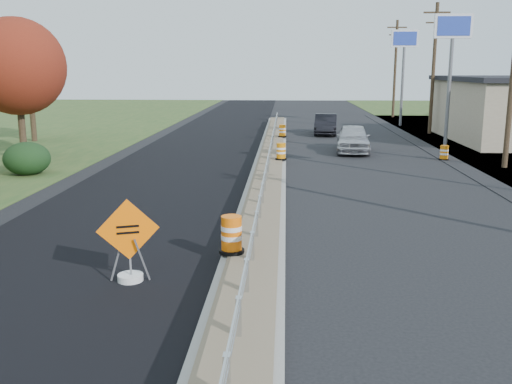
{
  "coord_description": "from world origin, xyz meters",
  "views": [
    {
      "loc": [
        0.78,
        -19.12,
        4.75
      ],
      "look_at": [
        -0.1,
        -2.27,
        1.1
      ],
      "focal_mm": 40.0,
      "sensor_mm": 36.0,
      "label": 1
    }
  ],
  "objects_px": {
    "barrel_median_far": "(282,131)",
    "caution_sign": "(130,261)",
    "car_dark_mid": "(326,124)",
    "barrel_shoulder_near": "(444,153)",
    "barrel_median_mid": "(281,152)",
    "barrel_median_near": "(232,235)",
    "car_silver": "(353,138)"
  },
  "relations": [
    {
      "from": "barrel_median_mid",
      "to": "caution_sign",
      "type": "bearing_deg",
      "value": -101.21
    },
    {
      "from": "barrel_median_mid",
      "to": "barrel_median_far",
      "type": "distance_m",
      "value": 9.89
    },
    {
      "from": "barrel_median_mid",
      "to": "barrel_shoulder_near",
      "type": "bearing_deg",
      "value": 11.54
    },
    {
      "from": "car_dark_mid",
      "to": "barrel_shoulder_near",
      "type": "bearing_deg",
      "value": -60.44
    },
    {
      "from": "caution_sign",
      "to": "barrel_median_mid",
      "type": "height_order",
      "value": "caution_sign"
    },
    {
      "from": "caution_sign",
      "to": "barrel_shoulder_near",
      "type": "xyz_separation_m",
      "value": [
        11.93,
        18.35,
        -0.11
      ]
    },
    {
      "from": "barrel_median_far",
      "to": "barrel_median_mid",
      "type": "bearing_deg",
      "value": -90.0
    },
    {
      "from": "barrel_median_far",
      "to": "caution_sign",
      "type": "bearing_deg",
      "value": -97.07
    },
    {
      "from": "caution_sign",
      "to": "barrel_median_near",
      "type": "height_order",
      "value": "caution_sign"
    },
    {
      "from": "barrel_median_near",
      "to": "barrel_median_mid",
      "type": "distance_m",
      "value": 15.12
    },
    {
      "from": "barrel_median_mid",
      "to": "barrel_shoulder_near",
      "type": "relative_size",
      "value": 1.08
    },
    {
      "from": "barrel_median_far",
      "to": "barrel_shoulder_near",
      "type": "bearing_deg",
      "value": -43.2
    },
    {
      "from": "barrel_median_near",
      "to": "barrel_median_mid",
      "type": "bearing_deg",
      "value": 85.83
    },
    {
      "from": "caution_sign",
      "to": "barrel_shoulder_near",
      "type": "bearing_deg",
      "value": 37.66
    },
    {
      "from": "caution_sign",
      "to": "car_dark_mid",
      "type": "distance_m",
      "value": 30.99
    },
    {
      "from": "caution_sign",
      "to": "barrel_median_far",
      "type": "distance_m",
      "value": 26.67
    },
    {
      "from": "car_silver",
      "to": "barrel_median_mid",
      "type": "bearing_deg",
      "value": -127.62
    },
    {
      "from": "barrel_median_mid",
      "to": "car_silver",
      "type": "xyz_separation_m",
      "value": [
        4.14,
        4.51,
        0.17
      ]
    },
    {
      "from": "barrel_shoulder_near",
      "to": "car_silver",
      "type": "relative_size",
      "value": 0.17
    },
    {
      "from": "barrel_median_mid",
      "to": "car_dark_mid",
      "type": "height_order",
      "value": "car_dark_mid"
    },
    {
      "from": "barrel_median_far",
      "to": "car_silver",
      "type": "relative_size",
      "value": 0.18
    },
    {
      "from": "caution_sign",
      "to": "barrel_median_near",
      "type": "xyz_separation_m",
      "value": [
        2.18,
        1.5,
        0.19
      ]
    },
    {
      "from": "barrel_shoulder_near",
      "to": "car_dark_mid",
      "type": "xyz_separation_m",
      "value": [
        -5.47,
        11.96,
        0.37
      ]
    },
    {
      "from": "barrel_median_near",
      "to": "car_dark_mid",
      "type": "bearing_deg",
      "value": 81.54
    },
    {
      "from": "barrel_median_mid",
      "to": "car_silver",
      "type": "relative_size",
      "value": 0.18
    },
    {
      "from": "barrel_median_mid",
      "to": "barrel_median_far",
      "type": "xyz_separation_m",
      "value": [
        0.0,
        9.89,
        -0.01
      ]
    },
    {
      "from": "barrel_median_near",
      "to": "barrel_shoulder_near",
      "type": "distance_m",
      "value": 19.47
    },
    {
      "from": "barrel_median_near",
      "to": "barrel_median_far",
      "type": "relative_size",
      "value": 1.15
    },
    {
      "from": "barrel_median_near",
      "to": "car_silver",
      "type": "height_order",
      "value": "car_silver"
    },
    {
      "from": "barrel_median_mid",
      "to": "barrel_median_far",
      "type": "height_order",
      "value": "barrel_median_mid"
    },
    {
      "from": "caution_sign",
      "to": "barrel_median_far",
      "type": "relative_size",
      "value": 2.34
    },
    {
      "from": "caution_sign",
      "to": "barrel_median_mid",
      "type": "relative_size",
      "value": 2.28
    }
  ]
}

